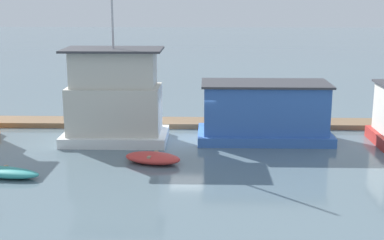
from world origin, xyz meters
TOP-DOWN VIEW (x-y plane):
  - ground_plane at (0.00, 0.00)m, footprint 200.00×200.00m
  - dock_walkway at (0.00, 3.48)m, footprint 42.40×1.95m
  - houseboat_white at (-4.23, -0.32)m, footprint 5.67×3.39m
  - houseboat_blue at (3.98, 0.24)m, footprint 7.34×3.48m
  - dinghy_teal at (-8.36, -6.32)m, footprint 3.82×1.82m
  - dinghy_red at (-1.80, -4.15)m, footprint 3.02×2.05m

SIDE VIEW (x-z plane):
  - ground_plane at x=0.00m, z-range 0.00..0.00m
  - dock_walkway at x=0.00m, z-range 0.00..0.30m
  - dinghy_teal at x=-8.36m, z-range 0.00..0.45m
  - dinghy_red at x=-1.80m, z-range 0.00..0.52m
  - houseboat_blue at x=3.98m, z-range -0.06..3.17m
  - houseboat_white at x=-4.23m, z-range -2.48..7.10m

